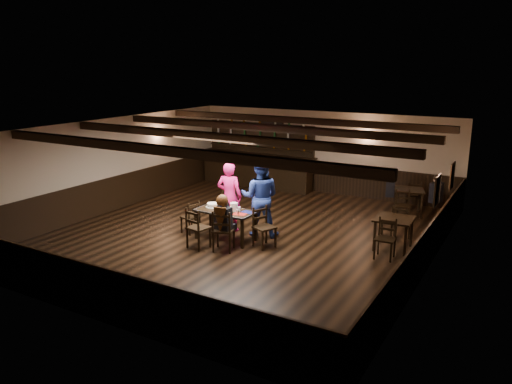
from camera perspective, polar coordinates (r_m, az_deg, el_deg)
The scene contains 25 objects.
ground at distance 12.71m, azimuth -1.31°, elevation -4.84°, with size 10.00×10.00×0.00m, color black.
room_shell at distance 12.28m, azimuth -1.23°, elevation 2.92°, with size 9.02×10.02×2.71m.
dining_table at distance 12.14m, azimuth -3.50°, elevation -2.51°, with size 1.48×0.76×0.75m.
chair_near_left at distance 11.66m, azimuth -6.91°, elevation -3.79°, with size 0.52×0.50×0.98m.
chair_near_right at distance 11.41m, azimuth -3.85°, elevation -4.12°, with size 0.57×0.55×0.98m.
chair_end_left at distance 12.73m, azimuth -7.31°, elevation -2.60°, with size 0.45×0.47×0.84m.
chair_end_right at distance 11.75m, azimuth 0.73°, elevation -3.61°, with size 0.57×0.58×0.96m.
chair_far_pushed at distance 13.66m, azimuth -3.26°, elevation -1.08°, with size 0.47×0.45×0.94m.
woman_pink at distance 12.80m, azimuth -3.05°, elevation -0.52°, with size 0.65×0.43×1.80m, color #EB2389.
man_blue at distance 12.34m, azimuth 0.47°, elevation -0.58°, with size 0.97×0.76×2.00m, color navy.
seated_person at distance 11.38m, azimuth -3.82°, elevation -2.59°, with size 0.37×0.56×0.91m.
cake at distance 12.40m, azimuth -5.01°, elevation -1.52°, with size 0.33×0.33×0.10m.
plate_stack_a at distance 12.08m, azimuth -3.88°, elevation -1.81°, with size 0.15×0.15×0.14m, color white.
plate_stack_b at distance 12.02m, azimuth -2.53°, elevation -1.71°, with size 0.18×0.18×0.21m, color white.
tea_light at distance 12.14m, azimuth -3.19°, elevation -1.95°, with size 0.06×0.06×0.06m.
salt_shaker at distance 11.87m, azimuth -2.17°, elevation -2.21°, with size 0.04×0.04×0.09m, color silver.
pepper_shaker at distance 11.76m, azimuth -2.04°, elevation -2.35°, with size 0.04×0.04×0.10m, color #A5A8AD.
drink_glass at distance 12.04m, azimuth -1.94°, elevation -1.94°, with size 0.07×0.07×0.10m, color silver.
menu_red at distance 11.80m, azimuth -1.88°, elevation -2.53°, with size 0.32×0.22×0.00m, color maroon.
menu_blue at distance 11.96m, azimuth -0.96°, elevation -2.29°, with size 0.30×0.21×0.00m, color #0E1349.
bar_counter at distance 17.59m, azimuth 0.20°, elevation 3.07°, with size 4.29×0.70×2.20m.
back_table_a at distance 11.97m, azimuth 15.51°, elevation -3.33°, with size 0.88×0.88×0.75m.
back_table_b at distance 14.80m, azimuth 17.07°, elevation -0.07°, with size 1.01×1.01×0.75m.
bg_patron_left at distance 14.92m, azimuth 15.14°, elevation 1.08°, with size 0.33×0.44×0.82m.
bg_patron_right at distance 14.62m, azimuth 19.93°, elevation 0.38°, with size 0.34×0.44×0.79m.
Camera 1 is at (6.24, -10.25, 4.20)m, focal length 35.00 mm.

